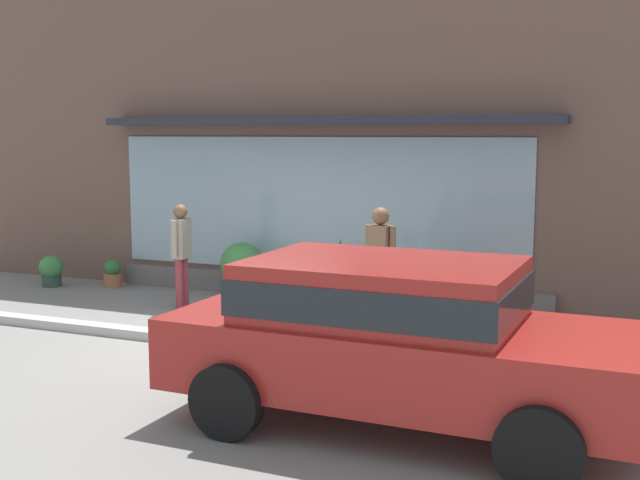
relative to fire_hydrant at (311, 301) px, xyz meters
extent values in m
plane|color=gray|center=(-0.81, -0.71, -0.49)|extent=(60.00, 60.00, 0.00)
cube|color=#B2B2AD|center=(-0.81, -0.91, -0.43)|extent=(14.00, 0.24, 0.12)
cube|color=brown|center=(-0.81, 2.49, 2.17)|extent=(14.00, 0.36, 5.30)
cube|color=#8CA5B2|center=(-0.96, 2.29, 1.03)|extent=(6.92, 0.03, 2.15)
cube|color=#232833|center=(-0.81, 2.14, 2.35)|extent=(7.52, 0.56, 0.12)
cube|color=#605E59|center=(-0.81, 2.27, -0.31)|extent=(7.32, 0.20, 0.36)
cylinder|color=#4C8C47|center=(0.00, 0.00, -0.46)|extent=(0.35, 0.35, 0.06)
cylinder|color=#4C8C47|center=(0.00, 0.00, -0.07)|extent=(0.23, 0.23, 0.71)
sphere|color=#4C8C47|center=(0.00, 0.00, 0.36)|extent=(0.26, 0.26, 0.26)
cylinder|color=#4C8C47|center=(-0.16, 0.00, -0.03)|extent=(0.10, 0.09, 0.09)
cylinder|color=#4C8C47|center=(0.16, 0.00, -0.03)|extent=(0.10, 0.09, 0.09)
cylinder|color=#4C8C47|center=(0.00, -0.15, -0.03)|extent=(0.09, 0.10, 0.09)
cylinder|color=brown|center=(0.74, 0.43, -0.07)|extent=(0.12, 0.12, 0.84)
cylinder|color=brown|center=(0.88, 0.40, -0.07)|extent=(0.12, 0.12, 0.84)
cube|color=brown|center=(0.81, 0.41, 0.67)|extent=(0.30, 0.25, 0.63)
sphere|color=brown|center=(0.81, 0.41, 1.10)|extent=(0.23, 0.23, 0.23)
cylinder|color=brown|center=(0.63, 0.45, 0.68)|extent=(0.08, 0.08, 0.60)
cylinder|color=brown|center=(0.99, 0.37, 0.68)|extent=(0.08, 0.08, 0.60)
cube|color=black|center=(0.54, 0.49, 0.40)|extent=(0.26, 0.15, 0.28)
cylinder|color=#8E333D|center=(-2.47, 0.88, -0.09)|extent=(0.12, 0.12, 0.79)
cylinder|color=#8E333D|center=(-2.46, 0.71, -0.09)|extent=(0.12, 0.12, 0.79)
cube|color=#9E9384|center=(-2.46, 0.79, 0.60)|extent=(0.23, 0.33, 0.59)
sphere|color=brown|center=(-2.46, 0.79, 1.01)|extent=(0.21, 0.21, 0.21)
cylinder|color=#9E9384|center=(-2.48, 1.00, 0.61)|extent=(0.08, 0.08, 0.56)
cylinder|color=#9E9384|center=(-2.44, 0.59, 0.61)|extent=(0.08, 0.08, 0.56)
cube|color=maroon|center=(2.08, -2.68, 0.18)|extent=(4.34, 1.87, 0.65)
cube|color=maroon|center=(1.86, -2.67, 0.75)|extent=(2.40, 1.69, 0.58)
cube|color=#1E2328|center=(1.86, -2.67, 0.75)|extent=(2.45, 1.71, 0.32)
cylinder|color=black|center=(3.43, -1.80, -0.15)|extent=(0.68, 0.20, 0.68)
cylinder|color=black|center=(3.39, -3.61, -0.15)|extent=(0.68, 0.20, 0.68)
cylinder|color=black|center=(0.76, -1.74, -0.15)|extent=(0.68, 0.20, 0.68)
cylinder|color=black|center=(0.72, -3.55, -0.15)|extent=(0.68, 0.20, 0.68)
cylinder|color=#9E6042|center=(-1.97, 1.80, -0.35)|extent=(0.47, 0.47, 0.27)
sphere|color=#3D8442|center=(-1.97, 1.80, 0.09)|extent=(0.70, 0.70, 0.70)
cylinder|color=#33473D|center=(-5.56, 1.50, -0.39)|extent=(0.34, 0.34, 0.19)
sphere|color=#3D8442|center=(-5.56, 1.50, -0.15)|extent=(0.41, 0.41, 0.41)
sphere|color=#B266B7|center=(-5.55, 1.37, -0.10)|extent=(0.10, 0.10, 0.10)
sphere|color=white|center=(-5.67, 1.57, -0.05)|extent=(0.08, 0.08, 0.08)
cylinder|color=#33473D|center=(0.87, 1.65, -0.35)|extent=(0.25, 0.25, 0.27)
sphere|color=#2D6B33|center=(0.87, 1.65, -0.07)|extent=(0.34, 0.34, 0.34)
cylinder|color=#4C4C51|center=(-0.18, 1.53, -0.29)|extent=(0.34, 0.34, 0.38)
cone|color=#23562D|center=(-0.18, 1.53, 0.26)|extent=(0.31, 0.31, 0.73)
cylinder|color=#9E6042|center=(-4.55, 1.87, -0.37)|extent=(0.31, 0.31, 0.23)
sphere|color=#2D6B33|center=(-4.55, 1.87, -0.15)|extent=(0.28, 0.28, 0.28)
sphere|color=white|center=(-4.63, 1.92, -0.08)|extent=(0.07, 0.07, 0.07)
sphere|color=#E5C64C|center=(-4.51, 1.96, -0.11)|extent=(0.06, 0.06, 0.06)
sphere|color=#E5C64C|center=(-4.57, 1.83, -0.10)|extent=(0.08, 0.08, 0.08)
camera|label=1|loc=(4.10, -9.54, 2.18)|focal=45.59mm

